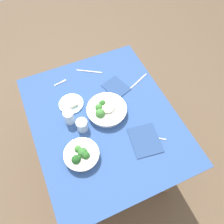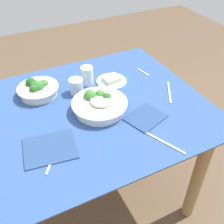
# 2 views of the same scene
# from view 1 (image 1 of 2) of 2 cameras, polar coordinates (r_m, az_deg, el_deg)

# --- Properties ---
(ground_plane) EXTENTS (6.00, 6.00, 0.00)m
(ground_plane) POSITION_cam_1_polar(r_m,az_deg,el_deg) (2.24, -1.44, -11.37)
(ground_plane) COLOR brown
(dining_table) EXTENTS (1.16, 0.95, 0.75)m
(dining_table) POSITION_cam_1_polar(r_m,az_deg,el_deg) (1.67, -1.89, -3.84)
(dining_table) COLOR #2D4C84
(dining_table) RESTS_ON ground_plane
(broccoli_bowl_far) EXTENTS (0.22, 0.22, 0.09)m
(broccoli_bowl_far) POSITION_cam_1_polar(r_m,az_deg,el_deg) (1.42, -7.59, -10.54)
(broccoli_bowl_far) COLOR silver
(broccoli_bowl_far) RESTS_ON dining_table
(broccoli_bowl_near) EXTENTS (0.27, 0.27, 0.09)m
(broccoli_bowl_near) POSITION_cam_1_polar(r_m,az_deg,el_deg) (1.56, -1.52, 0.46)
(broccoli_bowl_near) COLOR white
(broccoli_bowl_near) RESTS_ON dining_table
(bread_side_plate) EXTENTS (0.17, 0.17, 0.04)m
(bread_side_plate) POSITION_cam_1_polar(r_m,az_deg,el_deg) (1.64, -10.11, 2.13)
(bread_side_plate) COLOR #99C6D1
(bread_side_plate) RESTS_ON dining_table
(water_glass_center) EXTENTS (0.07, 0.07, 0.10)m
(water_glass_center) POSITION_cam_1_polar(r_m,az_deg,el_deg) (1.53, -10.59, -1.22)
(water_glass_center) COLOR silver
(water_glass_center) RESTS_ON dining_table
(water_glass_side) EXTENTS (0.07, 0.07, 0.08)m
(water_glass_side) POSITION_cam_1_polar(r_m,az_deg,el_deg) (1.50, -7.43, -3.25)
(water_glass_side) COLOR silver
(water_glass_side) RESTS_ON dining_table
(fork_by_far_bowl) EXTENTS (0.06, 0.08, 0.00)m
(fork_by_far_bowl) POSITION_cam_1_polar(r_m,az_deg,el_deg) (1.52, 11.38, -6.41)
(fork_by_far_bowl) COLOR #B7B7BC
(fork_by_far_bowl) RESTS_ON dining_table
(fork_by_near_bowl) EXTENTS (0.03, 0.10, 0.00)m
(fork_by_near_bowl) POSITION_cam_1_polar(r_m,az_deg,el_deg) (1.78, -12.60, 7.16)
(fork_by_near_bowl) COLOR #B7B7BC
(fork_by_near_bowl) RESTS_ON dining_table
(table_knife_left) EXTENTS (0.09, 0.19, 0.00)m
(table_knife_left) POSITION_cam_1_polar(r_m,az_deg,el_deg) (1.76, 6.53, 7.59)
(table_knife_left) COLOR #B7B7BC
(table_knife_left) RESTS_ON dining_table
(table_knife_right) EXTENTS (0.12, 0.18, 0.00)m
(table_knife_right) POSITION_cam_1_polar(r_m,az_deg,el_deg) (1.82, -5.66, 10.01)
(table_knife_right) COLOR #B7B7BC
(table_knife_right) RESTS_ON dining_table
(napkin_folded_upper) EXTENTS (0.21, 0.19, 0.01)m
(napkin_folded_upper) POSITION_cam_1_polar(r_m,az_deg,el_deg) (1.71, 1.02, 6.12)
(napkin_folded_upper) COLOR navy
(napkin_folded_upper) RESTS_ON dining_table
(napkin_folded_lower) EXTENTS (0.24, 0.21, 0.01)m
(napkin_folded_lower) POSITION_cam_1_polar(r_m,az_deg,el_deg) (1.50, 8.20, -6.93)
(napkin_folded_lower) COLOR navy
(napkin_folded_lower) RESTS_ON dining_table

